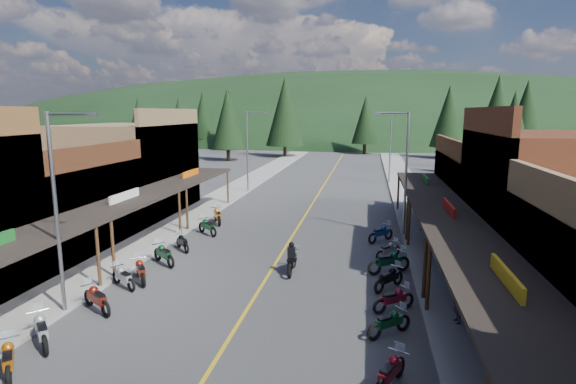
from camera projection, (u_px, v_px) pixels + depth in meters
The scene contains 43 objects.
ground at pixel (270, 272), 22.60m from camera, with size 220.00×220.00×0.00m, color #38383A.
centerline at pixel (316, 198), 41.98m from camera, with size 0.15×90.00×0.01m, color gold.
sidewalk_west at pixel (227, 194), 43.47m from camera, with size 3.40×94.00×0.15m, color gray.
sidewalk_east at pixel (412, 201), 40.46m from camera, with size 3.40×94.00×0.15m, color gray.
shop_west_2 at pixel (46, 206), 26.18m from camera, with size 10.90×9.00×6.20m.
shop_west_3 at pixel (129, 169), 35.31m from camera, with size 10.90×10.20×8.20m.
shop_east_2 at pixel (561, 207), 21.24m from camera, with size 10.90×9.00×8.20m.
shop_east_3 at pixel (501, 192), 30.72m from camera, with size 10.90×10.20×6.20m.
streetlight_0 at pixel (59, 205), 17.20m from camera, with size 2.16×0.18×8.00m.
streetlight_1 at pixel (249, 148), 44.33m from camera, with size 2.16×0.18×8.00m.
streetlight_2 at pixel (404, 168), 28.36m from camera, with size 2.16×0.18×8.00m.
streetlight_3 at pixel (389, 144), 49.68m from camera, with size 2.16×0.18×8.00m.
ridge_hill at pixel (355, 135), 153.41m from camera, with size 310.00×140.00×60.00m, color black.
pine_0 at pixel (139, 119), 88.44m from camera, with size 5.04×5.04×11.00m.
pine_1 at pixel (229, 115), 93.30m from camera, with size 5.88×5.88×12.50m.
pine_2 at pixel (285, 112), 79.12m from camera, with size 6.72×6.72×14.00m.
pine_3 at pixel (365, 120), 84.71m from camera, with size 5.04×5.04×11.00m.
pine_4 at pixel (448, 116), 76.35m from camera, with size 5.88×5.88×12.50m.
pine_5 at pixel (526, 112), 85.08m from camera, with size 6.72×6.72×14.00m.
pine_7 at pixel (203, 115), 100.49m from camera, with size 5.88×5.88×12.50m.
pine_8 at pixel (179, 126), 64.11m from camera, with size 4.48×4.48×10.00m.
pine_9 at pixel (513, 124), 60.93m from camera, with size 4.93×4.93×10.80m.
pine_10 at pixel (228, 119), 72.96m from camera, with size 5.38×5.38×11.60m.
pine_11 at pixel (496, 118), 54.69m from camera, with size 5.82×5.82×12.40m.
bike_west_3 at pixel (8, 358), 13.69m from camera, with size 0.68×2.05×1.17m, color #A5530B, non-canonical shape.
bike_west_4 at pixel (41, 329), 15.41m from camera, with size 0.74×2.21×1.26m, color #A7A6AC, non-canonical shape.
bike_west_5 at pixel (97, 297), 18.05m from camera, with size 0.72×2.16×1.24m, color maroon, non-canonical shape.
bike_west_6 at pixel (123, 276), 20.52m from camera, with size 0.65×1.96×1.12m, color #9B9CA0, non-canonical shape.
bike_west_7 at pixel (141, 270), 21.24m from camera, with size 0.71×2.13×1.22m, color maroon, non-canonical shape.
bike_west_8 at pixel (164, 253), 23.65m from camera, with size 0.72×2.17×1.24m, color #0B3B1E, non-canonical shape.
bike_west_9 at pixel (182, 242), 26.07m from camera, with size 0.62×1.87×1.07m, color black, non-canonical shape.
bike_west_10 at pixel (207, 226), 29.42m from camera, with size 0.71×2.13×1.22m, color #0C3E1D, non-canonical shape.
bike_west_11 at pixel (217, 215), 32.29m from camera, with size 0.77×2.31×1.32m, color #C8700E, non-canonical shape.
bike_east_4 at pixel (390, 371), 13.00m from camera, with size 0.67×2.00×1.14m, color maroon, non-canonical shape.
bike_east_5 at pixel (389, 321), 16.13m from camera, with size 0.64×1.93×1.11m, color #0C401E, non-canonical shape.
bike_east_6 at pixel (394, 298), 18.13m from camera, with size 0.65×1.96×1.12m, color maroon, non-canonical shape.
bike_east_7 at pixel (389, 277), 20.34m from camera, with size 0.68×2.05×1.17m, color black, non-canonical shape.
bike_east_8 at pixel (389, 260), 22.38m from camera, with size 0.78×2.33×1.33m, color #0C3D28, non-canonical shape.
bike_east_9 at pixel (388, 249), 24.54m from camera, with size 0.64×1.92×1.10m, color gray, non-canonical shape.
bike_east_10 at pixel (381, 232), 27.78m from camera, with size 0.71×2.14×1.23m, color navy, non-canonical shape.
rider_on_bike at pixel (292, 260), 22.45m from camera, with size 0.77×2.21×1.67m.
pedestrian_east_a at pixel (459, 302), 16.77m from camera, with size 0.59×0.39×1.61m, color #261D2B.
pedestrian_east_b at pixel (424, 216), 30.12m from camera, with size 0.92×0.53×1.89m, color brown.
Camera 1 is at (4.68, -21.03, 7.99)m, focal length 28.00 mm.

